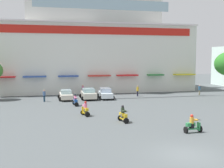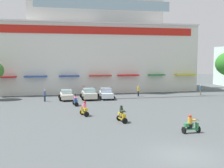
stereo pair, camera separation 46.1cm
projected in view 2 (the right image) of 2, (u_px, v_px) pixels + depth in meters
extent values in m
plane|color=#4C5254|center=(127.00, 114.00, 29.86)|extent=(128.00, 128.00, 0.00)
cube|color=silver|center=(94.00, 59.00, 51.30)|extent=(34.78, 11.17, 11.40)
cube|color=silver|center=(94.00, 7.00, 50.97)|extent=(22.70, 10.06, 7.29)
cube|color=red|center=(99.00, 30.00, 45.38)|extent=(32.00, 0.12, 1.21)
cube|color=silver|center=(99.00, 22.00, 45.23)|extent=(34.78, 0.70, 0.24)
cube|color=red|center=(4.00, 77.00, 42.48)|extent=(3.64, 1.10, 0.20)
cube|color=#2D4D98|center=(36.00, 77.00, 43.46)|extent=(3.47, 1.10, 0.20)
cube|color=#284491|center=(69.00, 76.00, 44.54)|extent=(3.14, 1.10, 0.20)
cube|color=#BA3028|center=(100.00, 76.00, 45.59)|extent=(3.61, 1.10, 0.20)
cube|color=red|center=(128.00, 75.00, 46.58)|extent=(3.52, 1.10, 0.20)
cube|color=#2A7637|center=(157.00, 75.00, 47.62)|extent=(2.75, 1.10, 0.20)
cube|color=gold|center=(186.00, 75.00, 48.74)|extent=(3.75, 1.10, 0.20)
cube|color=#99B7C6|center=(105.00, 4.00, 40.74)|extent=(19.98, 0.08, 1.46)
cube|color=beige|center=(67.00, 96.00, 39.82)|extent=(1.70, 4.23, 0.62)
cube|color=#9AB9BF|center=(66.00, 92.00, 39.76)|extent=(1.44, 2.13, 0.52)
cylinder|color=black|center=(60.00, 97.00, 40.92)|extent=(0.60, 0.18, 0.60)
cylinder|color=black|center=(71.00, 96.00, 41.29)|extent=(0.60, 0.18, 0.60)
cylinder|color=black|center=(61.00, 99.00, 38.40)|extent=(0.60, 0.18, 0.60)
cylinder|color=black|center=(73.00, 99.00, 38.77)|extent=(0.60, 0.18, 0.60)
cube|color=beige|center=(89.00, 95.00, 40.54)|extent=(1.93, 4.48, 0.74)
cube|color=#8EB7C0|center=(89.00, 90.00, 40.48)|extent=(1.63, 2.25, 0.51)
cylinder|color=black|center=(82.00, 96.00, 41.74)|extent=(0.60, 0.18, 0.60)
cylinder|color=black|center=(94.00, 95.00, 42.10)|extent=(0.60, 0.18, 0.60)
cylinder|color=black|center=(84.00, 98.00, 39.05)|extent=(0.60, 0.18, 0.60)
cylinder|color=black|center=(97.00, 98.00, 39.41)|extent=(0.60, 0.18, 0.60)
cube|color=white|center=(106.00, 94.00, 40.99)|extent=(1.91, 4.38, 0.67)
cube|color=#A3B5CC|center=(106.00, 90.00, 40.94)|extent=(1.55, 2.22, 0.57)
cylinder|color=black|center=(99.00, 95.00, 42.20)|extent=(0.61, 0.20, 0.60)
cylinder|color=black|center=(110.00, 95.00, 42.45)|extent=(0.61, 0.20, 0.60)
cylinder|color=black|center=(101.00, 98.00, 39.59)|extent=(0.61, 0.20, 0.60)
cylinder|color=black|center=(113.00, 98.00, 39.84)|extent=(0.61, 0.20, 0.60)
cylinder|color=black|center=(198.00, 129.00, 22.49)|extent=(0.17, 0.53, 0.52)
cylinder|color=black|center=(184.00, 130.00, 22.15)|extent=(0.17, 0.53, 0.52)
cube|color=#2E874B|center=(191.00, 129.00, 22.32)|extent=(1.13, 0.34, 0.10)
cube|color=#2E874B|center=(189.00, 125.00, 22.22)|extent=(0.73, 0.34, 0.28)
cube|color=#2E874B|center=(197.00, 127.00, 22.44)|extent=(0.16, 0.33, 0.66)
cylinder|color=black|center=(197.00, 120.00, 22.40)|extent=(0.07, 0.52, 0.04)
cube|color=black|center=(190.00, 126.00, 22.26)|extent=(0.30, 0.34, 0.36)
cylinder|color=gold|center=(190.00, 121.00, 22.22)|extent=(0.34, 0.34, 0.51)
sphere|color=red|center=(190.00, 116.00, 22.19)|extent=(0.25, 0.25, 0.25)
cube|color=gold|center=(193.00, 120.00, 22.29)|extent=(0.46, 0.36, 0.10)
cylinder|color=black|center=(82.00, 112.00, 29.44)|extent=(0.54, 0.26, 0.52)
cylinder|color=black|center=(87.00, 114.00, 28.34)|extent=(0.54, 0.26, 0.52)
cube|color=gold|center=(84.00, 113.00, 28.88)|extent=(0.53, 1.12, 0.10)
cube|color=gold|center=(85.00, 109.00, 28.65)|extent=(0.46, 0.74, 0.28)
cube|color=gold|center=(83.00, 110.00, 29.30)|extent=(0.34, 0.21, 0.70)
cylinder|color=black|center=(83.00, 105.00, 29.28)|extent=(0.51, 0.16, 0.04)
cube|color=#424C39|center=(85.00, 110.00, 28.75)|extent=(0.38, 0.35, 0.36)
cylinder|color=pink|center=(85.00, 106.00, 28.70)|extent=(0.39, 0.39, 0.53)
sphere|color=red|center=(85.00, 102.00, 28.67)|extent=(0.25, 0.25, 0.25)
cube|color=pink|center=(84.00, 105.00, 28.94)|extent=(0.44, 0.51, 0.10)
cylinder|color=black|center=(77.00, 104.00, 34.34)|extent=(0.53, 0.19, 0.52)
cylinder|color=black|center=(75.00, 103.00, 35.58)|extent=(0.53, 0.19, 0.52)
cube|color=#1E52A7|center=(76.00, 103.00, 34.95)|extent=(0.39, 1.17, 0.10)
cube|color=#1E52A7|center=(75.00, 100.00, 35.14)|extent=(0.37, 0.76, 0.28)
cube|color=#1E52A7|center=(76.00, 103.00, 34.44)|extent=(0.33, 0.17, 0.65)
cylinder|color=black|center=(76.00, 98.00, 34.37)|extent=(0.52, 0.09, 0.04)
cube|color=slate|center=(75.00, 101.00, 35.05)|extent=(0.35, 0.31, 0.36)
cylinder|color=pink|center=(75.00, 98.00, 35.01)|extent=(0.35, 0.35, 0.50)
sphere|color=black|center=(75.00, 95.00, 34.98)|extent=(0.25, 0.25, 0.25)
cube|color=pink|center=(76.00, 98.00, 34.74)|extent=(0.38, 0.47, 0.10)
cylinder|color=black|center=(125.00, 121.00, 25.43)|extent=(0.54, 0.22, 0.52)
cylinder|color=black|center=(119.00, 118.00, 26.64)|extent=(0.54, 0.22, 0.52)
cube|color=gold|center=(122.00, 119.00, 26.03)|extent=(0.46, 1.17, 0.10)
cube|color=gold|center=(121.00, 114.00, 26.21)|extent=(0.41, 0.77, 0.28)
cube|color=gold|center=(124.00, 118.00, 25.53)|extent=(0.34, 0.19, 0.69)
cylinder|color=black|center=(124.00, 112.00, 25.45)|extent=(0.52, 0.12, 0.04)
cube|color=#48464A|center=(121.00, 116.00, 26.12)|extent=(0.36, 0.33, 0.36)
cylinder|color=#2C3927|center=(121.00, 111.00, 26.08)|extent=(0.37, 0.37, 0.57)
sphere|color=black|center=(121.00, 106.00, 26.04)|extent=(0.25, 0.25, 0.25)
cube|color=#2C3927|center=(123.00, 111.00, 25.81)|extent=(0.41, 0.49, 0.10)
cylinder|color=#4F4E3F|center=(84.00, 93.00, 44.41)|extent=(0.27, 0.27, 0.85)
cylinder|color=pink|center=(84.00, 88.00, 44.34)|extent=(0.44, 0.44, 0.61)
sphere|color=tan|center=(84.00, 85.00, 44.30)|extent=(0.24, 0.24, 0.24)
cylinder|color=#7E775A|center=(200.00, 93.00, 44.49)|extent=(0.21, 0.21, 0.83)
cylinder|color=#326085|center=(201.00, 88.00, 44.43)|extent=(0.34, 0.34, 0.60)
sphere|color=tan|center=(201.00, 86.00, 44.39)|extent=(0.20, 0.20, 0.20)
cylinder|color=black|center=(138.00, 94.00, 43.38)|extent=(0.29, 0.29, 0.82)
cylinder|color=gold|center=(138.00, 89.00, 43.31)|extent=(0.46, 0.46, 0.60)
sphere|color=tan|center=(138.00, 86.00, 43.28)|extent=(0.23, 0.23, 0.23)
cylinder|color=#193244|center=(45.00, 99.00, 38.24)|extent=(0.33, 0.33, 0.82)
cylinder|color=#425E89|center=(45.00, 93.00, 38.17)|extent=(0.54, 0.54, 0.58)
sphere|color=tan|center=(45.00, 90.00, 38.13)|extent=(0.23, 0.23, 0.23)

